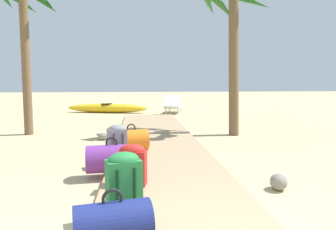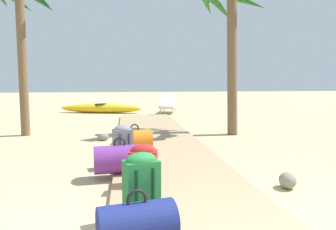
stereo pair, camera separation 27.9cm
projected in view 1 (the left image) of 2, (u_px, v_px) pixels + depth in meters
The scene contains 14 objects.
ground_plane at pixel (160, 154), 5.73m from camera, with size 60.00×60.00×0.00m, color tan.
boardwalk at pixel (157, 141), 6.68m from camera, with size 1.70×9.68×0.08m, color tan.
duffel_bag_orange at pixel (131, 140), 5.63m from camera, with size 0.66×0.48×0.49m.
backpack_green at pixel (124, 182), 2.93m from camera, with size 0.36×0.29×0.60m.
backpack_red at pixel (132, 163), 3.76m from camera, with size 0.36×0.26×0.50m.
backpack_grey at pixel (117, 142), 4.81m from camera, with size 0.33×0.30×0.59m.
duffel_bag_purple at pixel (112, 158), 4.29m from camera, with size 0.73×0.45×0.49m.
duffel_bag_navy at pixel (113, 223), 2.41m from camera, with size 0.65×0.44×0.44m.
palm_tree_far_left at pixel (23, 1), 7.37m from camera, with size 2.03×2.12×3.97m.
palm_tree_far_right at pixel (233, 4), 7.56m from camera, with size 2.33×2.16×4.02m.
lounge_chair at pixel (173, 105), 12.62m from camera, with size 0.95×1.65×0.77m.
kayak at pixel (107, 108), 12.91m from camera, with size 3.45×1.36×0.38m.
rock_right_mid at pixel (279, 182), 3.83m from camera, with size 0.26×0.21×0.20m, color gray.
rock_left_far at pixel (104, 136), 7.03m from camera, with size 0.25×0.20×0.16m, color gray.
Camera 1 is at (-0.39, -1.73, 1.35)m, focal length 33.29 mm.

